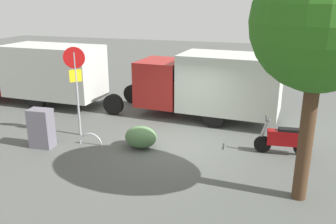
% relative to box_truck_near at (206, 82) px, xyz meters
% --- Properties ---
extents(ground_plane, '(60.00, 60.00, 0.00)m').
position_rel_box_truck_near_xyz_m(ground_plane, '(0.34, 3.04, -1.55)').
color(ground_plane, '#4E514E').
extents(box_truck_near, '(7.45, 2.72, 2.76)m').
position_rel_box_truck_near_xyz_m(box_truck_near, '(0.00, 0.00, 0.00)').
color(box_truck_near, black).
rests_on(box_truck_near, ground).
extents(box_truck_far, '(8.19, 2.48, 2.80)m').
position_rel_box_truck_near_xyz_m(box_truck_far, '(8.19, 0.02, 0.02)').
color(box_truck_far, black).
rests_on(box_truck_far, ground).
extents(motorcycle, '(1.81, 0.55, 1.20)m').
position_rel_box_truck_near_xyz_m(motorcycle, '(-3.15, 2.84, -1.03)').
color(motorcycle, black).
rests_on(motorcycle, ground).
extents(stop_sign, '(0.71, 0.33, 3.27)m').
position_rel_box_truck_near_xyz_m(stop_sign, '(4.09, 3.28, 0.63)').
color(stop_sign, '#9E9EA3').
rests_on(stop_sign, ground).
extents(street_tree, '(3.13, 3.13, 5.95)m').
position_rel_box_truck_near_xyz_m(street_tree, '(-3.54, 5.53, 2.79)').
color(street_tree, '#47301E').
rests_on(street_tree, ground).
extents(utility_cabinet, '(0.78, 0.54, 1.35)m').
position_rel_box_truck_near_xyz_m(utility_cabinet, '(4.73, 4.64, -0.88)').
color(utility_cabinet, slate).
rests_on(utility_cabinet, ground).
extents(bike_rack_hoop, '(0.85, 0.10, 0.85)m').
position_rel_box_truck_near_xyz_m(bike_rack_hoop, '(3.27, 3.97, -1.55)').
color(bike_rack_hoop, '#B7B7BC').
rests_on(bike_rack_hoop, ground).
extents(shrub_near_sign, '(1.10, 0.90, 0.75)m').
position_rel_box_truck_near_xyz_m(shrub_near_sign, '(1.50, 3.70, -1.18)').
color(shrub_near_sign, '#4A6F44').
rests_on(shrub_near_sign, ground).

